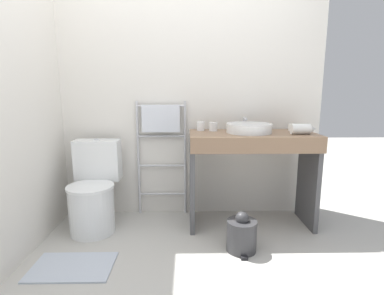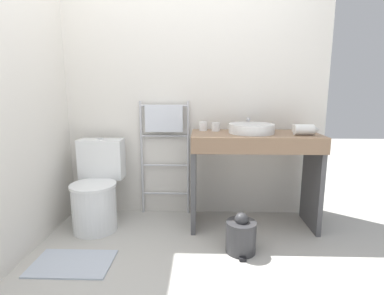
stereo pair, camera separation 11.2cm
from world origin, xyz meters
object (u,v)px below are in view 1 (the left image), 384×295
Objects in this scene: sink_basin at (249,128)px; towel_radiator at (161,133)px; cup_near_wall at (200,126)px; trash_bin at (241,234)px; hair_dryer at (301,129)px; toilet at (93,193)px; cup_near_edge at (213,127)px.

towel_radiator is at bearing 162.97° from sink_basin.
sink_basin is 4.86× the size of cup_near_wall.
trash_bin is at bearing -105.18° from sink_basin.
hair_dryer is at bearing -16.02° from cup_near_wall.
cup_near_wall reaches higher than trash_bin.
hair_dryer reaches higher than cup_near_wall.
sink_basin is 1.86× the size of hair_dryer.
toilet is 1.99× the size of sink_basin.
toilet is at bearing 161.65° from trash_bin.
sink_basin is at bearing 74.82° from trash_bin.
cup_near_wall is at bearing 163.98° from hair_dryer.
toilet is 1.22m from cup_near_edge.
toilet is 1.48m from sink_basin.
trash_bin is at bearing -47.24° from towel_radiator.
cup_near_edge is 0.25× the size of trash_bin.
cup_near_edge reaches higher than trash_bin.
towel_radiator is 0.39m from cup_near_wall.
cup_near_edge is at bearing 163.88° from hair_dryer.
cup_near_wall is (0.37, -0.09, 0.08)m from towel_radiator.
trash_bin is (0.66, -0.72, -0.69)m from towel_radiator.
cup_near_edge is at bearing 9.65° from toilet.
trash_bin is (-0.13, -0.47, -0.76)m from sink_basin.
sink_basin is at bearing -21.50° from cup_near_edge.
towel_radiator reaches higher than trash_bin.
hair_dryer is at bearing -0.96° from toilet.
toilet is 1.89m from hair_dryer.
hair_dryer is (0.73, -0.21, 0.01)m from cup_near_edge.
trash_bin is (-0.56, -0.38, -0.77)m from hair_dryer.
cup_near_wall is 1.03× the size of cup_near_edge.
cup_near_wall reaches higher than cup_near_edge.
toilet is 1.13m from cup_near_wall.
hair_dryer reaches higher than trash_bin.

